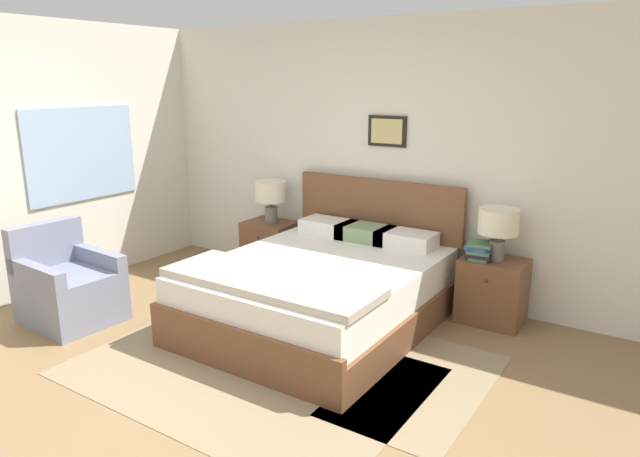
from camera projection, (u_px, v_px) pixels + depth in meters
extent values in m
plane|color=olive|center=(190.00, 409.00, 3.65)|extent=(16.00, 16.00, 0.00)
cube|color=silver|center=(386.00, 159.00, 5.49)|extent=(7.78, 0.06, 2.60)
cube|color=black|center=(387.00, 131.00, 5.38)|extent=(0.39, 0.02, 0.29)
cube|color=tan|center=(386.00, 131.00, 5.37)|extent=(0.32, 0.00, 0.23)
cube|color=silver|center=(88.00, 154.00, 5.84)|extent=(0.06, 5.06, 2.60)
cube|color=#9EBCDB|center=(82.00, 154.00, 5.73)|extent=(0.02, 1.22, 0.93)
cube|color=#897556|center=(246.00, 372.00, 4.10)|extent=(2.46, 1.68, 0.01)
cube|color=#897556|center=(421.00, 384.00, 3.94)|extent=(0.86, 1.48, 0.01)
cube|color=brown|center=(319.00, 309.00, 4.86)|extent=(1.74, 2.13, 0.28)
cube|color=brown|center=(238.00, 334.00, 3.98)|extent=(1.74, 0.06, 0.08)
cube|color=white|center=(319.00, 278.00, 4.79)|extent=(1.67, 2.05, 0.29)
cube|color=brown|center=(378.00, 207.00, 5.52)|extent=(1.74, 0.06, 0.55)
cube|color=#B2A893|center=(270.00, 282.00, 4.21)|extent=(1.70, 0.60, 0.06)
cube|color=white|center=(329.00, 227.00, 5.61)|extent=(0.52, 0.32, 0.14)
cube|color=white|center=(406.00, 239.00, 5.17)|extent=(0.52, 0.32, 0.14)
cube|color=gray|center=(366.00, 233.00, 5.39)|extent=(0.52, 0.32, 0.14)
cube|color=gray|center=(71.00, 297.00, 4.93)|extent=(0.80, 0.70, 0.44)
cube|color=gray|center=(45.00, 244.00, 5.01)|extent=(0.15, 0.66, 0.39)
cube|color=gray|center=(96.00, 257.00, 5.07)|extent=(0.77, 0.14, 0.14)
cube|color=gray|center=(35.00, 273.00, 4.64)|extent=(0.77, 0.14, 0.14)
cube|color=brown|center=(270.00, 247.00, 6.17)|extent=(0.53, 0.41, 0.56)
sphere|color=#332D28|center=(257.00, 238.00, 5.96)|extent=(0.02, 0.02, 0.02)
cube|color=brown|center=(492.00, 291.00, 4.89)|extent=(0.53, 0.41, 0.56)
sphere|color=#332D28|center=(486.00, 281.00, 4.68)|extent=(0.02, 0.02, 0.02)
cylinder|color=slate|center=(271.00, 214.00, 6.08)|extent=(0.13, 0.13, 0.17)
cylinder|color=slate|center=(271.00, 204.00, 6.05)|extent=(0.02, 0.02, 0.06)
cylinder|color=beige|center=(271.00, 191.00, 6.01)|extent=(0.33, 0.33, 0.21)
cylinder|color=slate|center=(496.00, 250.00, 4.80)|extent=(0.13, 0.13, 0.17)
cylinder|color=slate|center=(497.00, 237.00, 4.77)|extent=(0.02, 0.02, 0.06)
cylinder|color=beige|center=(499.00, 221.00, 4.74)|extent=(0.33, 0.33, 0.21)
cube|color=#4C7551|center=(479.00, 257.00, 4.85)|extent=(0.19, 0.25, 0.02)
cube|color=#232328|center=(480.00, 254.00, 4.84)|extent=(0.23, 0.23, 0.03)
cube|color=#4C7551|center=(480.00, 251.00, 4.84)|extent=(0.21, 0.26, 0.03)
cube|color=#335693|center=(480.00, 247.00, 4.83)|extent=(0.22, 0.24, 0.03)
cube|color=#4C7551|center=(480.00, 244.00, 4.82)|extent=(0.22, 0.25, 0.03)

